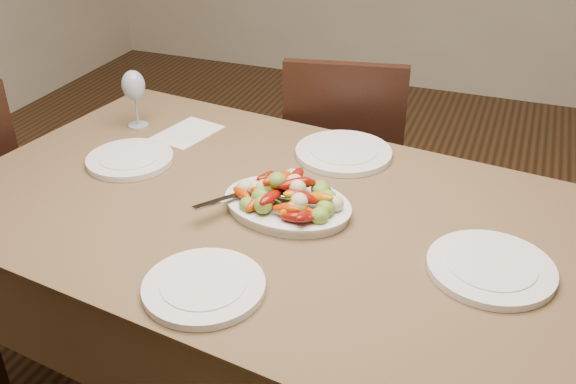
# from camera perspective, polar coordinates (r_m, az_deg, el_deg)

# --- Properties ---
(dining_table) EXTENTS (1.96, 1.27, 0.76)m
(dining_table) POSITION_cam_1_polar(r_m,az_deg,el_deg) (1.90, -0.00, -11.58)
(dining_table) COLOR brown
(dining_table) RESTS_ON ground
(chair_far) EXTENTS (0.50, 0.50, 0.95)m
(chair_far) POSITION_cam_1_polar(r_m,az_deg,el_deg) (2.52, 5.08, 2.46)
(chair_far) COLOR black
(chair_far) RESTS_ON ground
(serving_platter) EXTENTS (0.36, 0.29, 0.02)m
(serving_platter) POSITION_cam_1_polar(r_m,az_deg,el_deg) (1.67, -0.06, -1.31)
(serving_platter) COLOR white
(serving_platter) RESTS_ON dining_table
(roasted_vegetables) EXTENTS (0.29, 0.22, 0.09)m
(roasted_vegetables) POSITION_cam_1_polar(r_m,az_deg,el_deg) (1.64, -0.07, 0.39)
(roasted_vegetables) COLOR maroon
(roasted_vegetables) RESTS_ON serving_platter
(serving_spoon) EXTENTS (0.28, 0.18, 0.03)m
(serving_spoon) POSITION_cam_1_polar(r_m,az_deg,el_deg) (1.65, -2.67, -0.25)
(serving_spoon) COLOR #9EA0A8
(serving_spoon) RESTS_ON serving_platter
(plate_left) EXTENTS (0.26, 0.26, 0.02)m
(plate_left) POSITION_cam_1_polar(r_m,az_deg,el_deg) (1.97, -13.86, 2.82)
(plate_left) COLOR white
(plate_left) RESTS_ON dining_table
(plate_right) EXTENTS (0.29, 0.29, 0.02)m
(plate_right) POSITION_cam_1_polar(r_m,az_deg,el_deg) (1.53, 17.58, -6.48)
(plate_right) COLOR white
(plate_right) RESTS_ON dining_table
(plate_far) EXTENTS (0.29, 0.29, 0.02)m
(plate_far) POSITION_cam_1_polar(r_m,az_deg,el_deg) (1.96, 4.96, 3.48)
(plate_far) COLOR white
(plate_far) RESTS_ON dining_table
(plate_near) EXTENTS (0.27, 0.27, 0.02)m
(plate_near) POSITION_cam_1_polar(r_m,az_deg,el_deg) (1.42, -7.48, -8.38)
(plate_near) COLOR white
(plate_near) RESTS_ON dining_table
(wine_glass) EXTENTS (0.08, 0.08, 0.20)m
(wine_glass) POSITION_cam_1_polar(r_m,az_deg,el_deg) (2.17, -13.45, 8.19)
(wine_glass) COLOR #8C99A5
(wine_glass) RESTS_ON dining_table
(menu_card) EXTENTS (0.19, 0.24, 0.00)m
(menu_card) POSITION_cam_1_polar(r_m,az_deg,el_deg) (2.12, -8.92, 5.23)
(menu_card) COLOR silver
(menu_card) RESTS_ON dining_table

